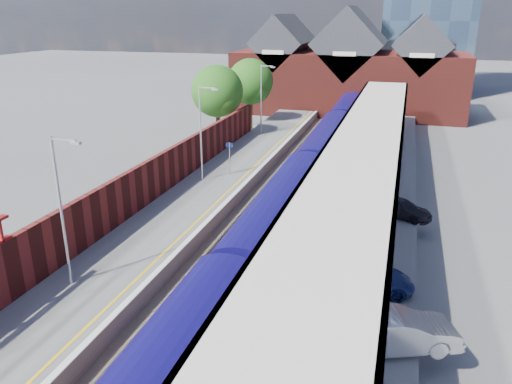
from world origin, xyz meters
The scene contains 21 objects.
ground centered at (0.00, 30.00, 0.00)m, with size 240.00×240.00×0.00m, color #5B5B5E.
ballast_bed centered at (0.00, 20.00, 0.03)m, with size 6.00×76.00×0.06m, color #473D33.
rails centered at (0.00, 20.00, 0.12)m, with size 4.51×76.00×0.14m.
left_platform centered at (-5.50, 20.00, 0.50)m, with size 5.00×76.00×1.00m, color #565659.
right_platform centered at (6.00, 20.00, 0.50)m, with size 6.00×76.00×1.00m, color #565659.
coping_left centered at (-3.15, 20.00, 1.02)m, with size 0.30×76.00×0.05m, color silver.
coping_right centered at (3.15, 20.00, 1.02)m, with size 0.30×76.00×0.05m, color silver.
yellow_line centered at (-3.75, 20.00, 1.01)m, with size 0.14×76.00×0.01m, color yellow.
train centered at (1.49, 22.74, 2.12)m, with size 3.03×65.94×3.45m.
canopy centered at (5.48, 21.95, 5.25)m, with size 4.50×52.00×4.48m.
lamp_post_b centered at (-6.36, 6.00, 4.99)m, with size 1.48×0.18×7.00m.
lamp_post_c centered at (-6.36, 22.00, 4.99)m, with size 1.48×0.18×7.00m.
lamp_post_d centered at (-6.36, 38.00, 4.99)m, with size 1.48×0.18×7.00m.
platform_sign centered at (-5.00, 24.00, 2.69)m, with size 0.55×0.08×2.50m.
brick_wall centered at (-8.10, 13.54, 2.45)m, with size 0.35×50.00×3.86m.
station_building centered at (0.00, 58.00, 5.45)m, with size 30.00×12.12×13.78m.
tree_near centered at (-10.35, 35.91, 5.35)m, with size 5.20×5.20×8.10m.
tree_far centered at (-9.35, 43.91, 5.35)m, with size 5.20×5.20×8.10m.
parked_car_silver centered at (8.15, 5.32, 1.76)m, with size 1.62×4.64×1.53m, color #BBBBC0.
parked_car_dark centered at (8.02, 18.75, 1.55)m, with size 1.55×3.82×1.11m, color black.
parked_car_blue centered at (6.75, 9.18, 1.58)m, with size 1.93×4.20×1.17m, color navy.
Camera 1 is at (7.61, -11.14, 12.87)m, focal length 35.00 mm.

